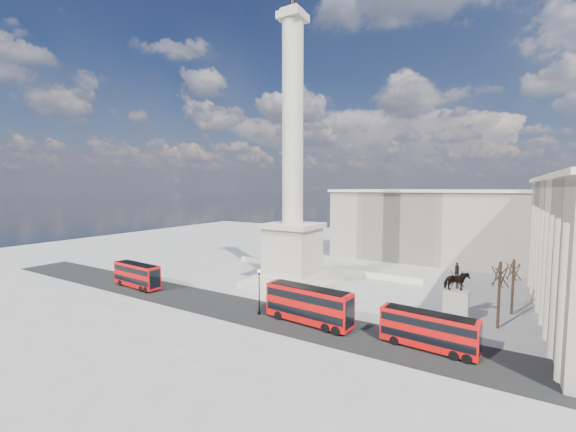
# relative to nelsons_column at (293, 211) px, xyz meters

# --- Properties ---
(ground) EXTENTS (180.00, 180.00, 0.00)m
(ground) POSITION_rel_nelsons_column_xyz_m (0.00, -5.00, -12.92)
(ground) COLOR #989590
(ground) RESTS_ON ground
(asphalt_road) EXTENTS (120.00, 9.00, 0.01)m
(asphalt_road) POSITION_rel_nelsons_column_xyz_m (5.00, -15.00, -12.91)
(asphalt_road) COLOR black
(asphalt_road) RESTS_ON ground
(nelsons_column) EXTENTS (14.00, 14.00, 49.85)m
(nelsons_column) POSITION_rel_nelsons_column_xyz_m (0.00, 0.00, 0.00)
(nelsons_column) COLOR #BDB19D
(nelsons_column) RESTS_ON ground
(balustrade_wall) EXTENTS (40.00, 0.60, 1.10)m
(balustrade_wall) POSITION_rel_nelsons_column_xyz_m (0.00, 11.00, -12.37)
(balustrade_wall) COLOR beige
(balustrade_wall) RESTS_ON ground
(building_northeast) EXTENTS (51.00, 17.00, 16.60)m
(building_northeast) POSITION_rel_nelsons_column_xyz_m (20.00, 35.00, -4.59)
(building_northeast) COLOR beige
(building_northeast) RESTS_ON ground
(red_bus_a) EXTENTS (10.38, 3.06, 4.15)m
(red_bus_a) POSITION_rel_nelsons_column_xyz_m (-21.59, -15.56, -10.74)
(red_bus_a) COLOR red
(red_bus_a) RESTS_ON ground
(red_bus_b) EXTENTS (11.63, 3.63, 4.64)m
(red_bus_b) POSITION_rel_nelsons_column_xyz_m (10.95, -14.72, -10.48)
(red_bus_b) COLOR red
(red_bus_b) RESTS_ON ground
(red_bus_c) EXTENTS (9.89, 3.00, 3.95)m
(red_bus_c) POSITION_rel_nelsons_column_xyz_m (25.05, -14.52, -10.85)
(red_bus_c) COLOR red
(red_bus_c) RESTS_ON ground
(victorian_lamp) EXTENTS (0.53, 0.53, 6.18)m
(victorian_lamp) POSITION_rel_nelsons_column_xyz_m (3.75, -15.29, -9.28)
(victorian_lamp) COLOR black
(victorian_lamp) RESTS_ON ground
(equestrian_statue) EXTENTS (3.60, 2.70, 7.60)m
(equestrian_statue) POSITION_rel_nelsons_column_xyz_m (26.59, -4.30, -10.31)
(equestrian_statue) COLOR beige
(equestrian_statue) RESTS_ON ground
(bare_tree_near) EXTENTS (1.96, 1.96, 8.57)m
(bare_tree_near) POSITION_rel_nelsons_column_xyz_m (31.26, -4.25, -6.16)
(bare_tree_near) COLOR #332319
(bare_tree_near) RESTS_ON ground
(bare_tree_mid) EXTENTS (1.85, 1.85, 7.02)m
(bare_tree_mid) POSITION_rel_nelsons_column_xyz_m (26.59, -3.24, -7.39)
(bare_tree_mid) COLOR #332319
(bare_tree_mid) RESTS_ON ground
(bare_tree_far) EXTENTS (1.93, 1.93, 7.86)m
(bare_tree_far) POSITION_rel_nelsons_column_xyz_m (32.83, 2.24, -6.72)
(bare_tree_far) COLOR #332319
(bare_tree_far) RESTS_ON ground
(pedestrian_walking) EXTENTS (0.62, 0.42, 1.64)m
(pedestrian_walking) POSITION_rel_nelsons_column_xyz_m (15.43, -11.50, -12.10)
(pedestrian_walking) COLOR black
(pedestrian_walking) RESTS_ON ground
(pedestrian_standing) EXTENTS (0.91, 0.74, 1.73)m
(pedestrian_standing) POSITION_rel_nelsons_column_xyz_m (21.46, -9.29, -12.05)
(pedestrian_standing) COLOR black
(pedestrian_standing) RESTS_ON ground
(pedestrian_crossing) EXTENTS (1.00, 1.07, 1.77)m
(pedestrian_crossing) POSITION_rel_nelsons_column_xyz_m (12.77, -5.82, -12.03)
(pedestrian_crossing) COLOR black
(pedestrian_crossing) RESTS_ON ground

